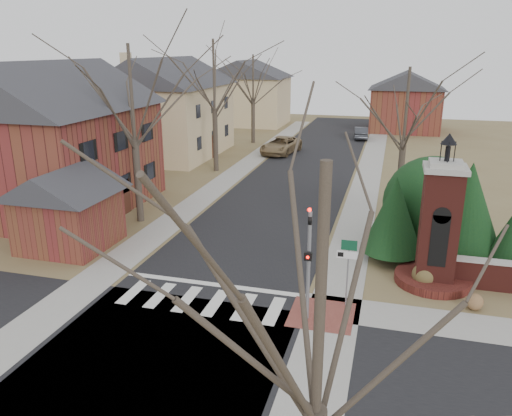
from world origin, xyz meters
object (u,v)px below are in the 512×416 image
(brick_gate_monument, at_px, (438,236))
(distant_car, at_px, (361,133))
(sign_post, at_px, (348,260))
(pickup_truck, at_px, (281,145))
(traffic_signal_pole, at_px, (309,255))

(brick_gate_monument, height_order, distant_car, brick_gate_monument)
(sign_post, relative_size, brick_gate_monument, 0.42)
(sign_post, height_order, pickup_truck, sign_post)
(traffic_signal_pole, height_order, pickup_truck, traffic_signal_pole)
(sign_post, xyz_separation_m, pickup_truck, (-8.99, 28.26, -1.17))
(traffic_signal_pole, distance_m, distant_car, 39.94)
(brick_gate_monument, height_order, pickup_truck, brick_gate_monument)
(traffic_signal_pole, height_order, sign_post, traffic_signal_pole)
(brick_gate_monument, bearing_deg, distant_car, 98.97)
(brick_gate_monument, xyz_separation_m, distant_car, (-5.60, 35.46, -1.50))
(traffic_signal_pole, relative_size, sign_post, 1.64)
(traffic_signal_pole, height_order, brick_gate_monument, brick_gate_monument)
(brick_gate_monument, relative_size, distant_car, 1.60)
(distant_car, bearing_deg, pickup_truck, 51.06)
(traffic_signal_pole, distance_m, brick_gate_monument, 6.47)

